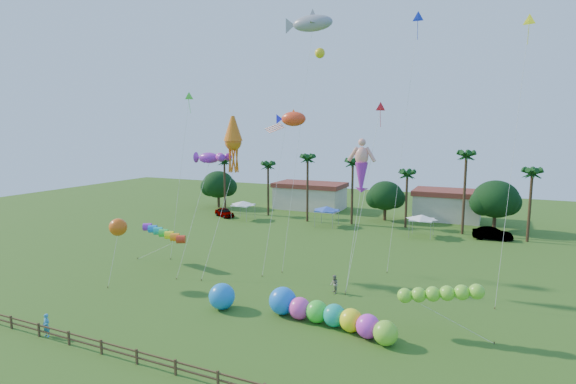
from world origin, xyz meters
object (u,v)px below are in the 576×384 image
at_px(car_b, 492,234).
at_px(caterpillar_inflatable, 325,314).
at_px(car_a, 224,212).
at_px(spectator_b, 334,284).
at_px(blue_ball, 222,296).
at_px(spectator_a, 46,325).

distance_m(car_b, caterpillar_inflatable, 35.80).
relative_size(car_a, caterpillar_inflatable, 0.41).
bearing_deg(spectator_b, blue_ball, -79.41).
bearing_deg(car_b, caterpillar_inflatable, 156.37).
relative_size(spectator_b, caterpillar_inflatable, 0.16).
xyz_separation_m(car_a, car_b, (40.85, 1.54, 0.07)).
bearing_deg(spectator_b, spectator_a, -77.94).
height_order(car_b, caterpillar_inflatable, caterpillar_inflatable).
bearing_deg(caterpillar_inflatable, car_a, 143.01).
relative_size(spectator_a, spectator_b, 0.99).
xyz_separation_m(caterpillar_inflatable, blue_ball, (-8.72, -0.58, 0.15)).
height_order(spectator_b, blue_ball, blue_ball).
relative_size(car_b, blue_ball, 2.31).
bearing_deg(caterpillar_inflatable, car_b, 82.48).
distance_m(caterpillar_inflatable, blue_ball, 8.74).
xyz_separation_m(car_b, spectator_b, (-12.65, -27.45, 0.02)).
distance_m(spectator_b, caterpillar_inflatable, 6.77).
bearing_deg(car_b, spectator_b, 149.68).
relative_size(car_b, caterpillar_inflatable, 0.46).
xyz_separation_m(car_a, spectator_a, (12.50, -42.43, 0.08)).
bearing_deg(car_a, blue_ball, -118.05).
xyz_separation_m(spectator_a, caterpillar_inflatable, (17.25, 9.94, 0.09)).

